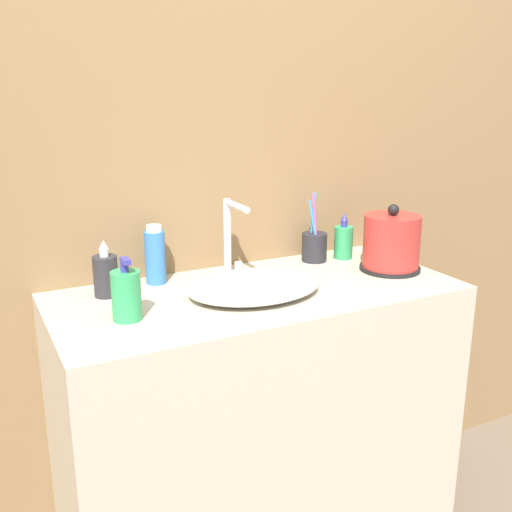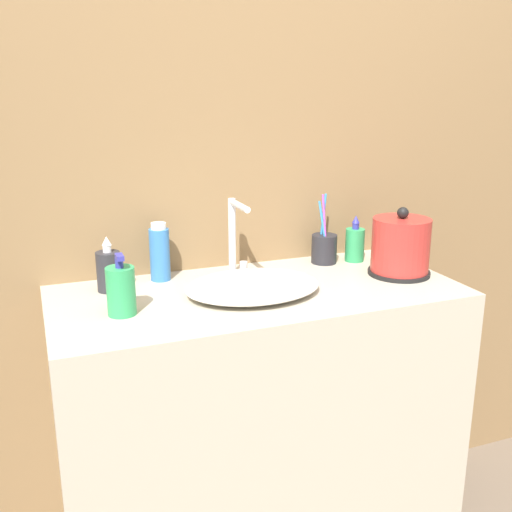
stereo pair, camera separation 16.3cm
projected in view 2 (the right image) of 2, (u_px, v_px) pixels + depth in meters
wall_back at (226, 143)px, 1.81m from camera, size 6.00×0.04×2.60m
vanity_counter at (258, 435)px, 1.79m from camera, size 1.13×0.51×0.92m
sink_basin at (253, 286)px, 1.63m from camera, size 0.38×0.29×0.05m
faucet at (235, 234)px, 1.74m from camera, size 0.06×0.14×0.23m
electric_kettle at (400, 248)px, 1.78m from camera, size 0.19×0.19×0.21m
toothbrush_cup at (324, 248)px, 1.91m from camera, size 0.08×0.08×0.22m
lotion_bottle at (121, 290)px, 1.47m from camera, size 0.07×0.07×0.16m
shampoo_bottle at (109, 270)px, 1.65m from camera, size 0.07×0.07×0.15m
mouthwash_bottle at (355, 244)px, 1.93m from camera, size 0.06×0.06×0.15m
hand_cream_bottle at (160, 253)px, 1.73m from camera, size 0.06×0.06×0.17m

